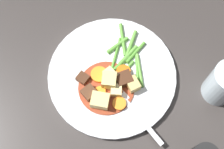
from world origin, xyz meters
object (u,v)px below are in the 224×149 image
(carrot_slice_0, at_px, (119,104))
(water_glass, at_px, (224,83))
(carrot_slice_3, at_px, (123,72))
(potato_chunk_0, at_px, (100,101))
(meat_chunk_0, at_px, (83,78))
(meat_chunk_1, at_px, (124,78))
(carrot_slice_2, at_px, (99,75))
(potato_chunk_1, at_px, (116,90))
(carrot_slice_1, at_px, (100,92))
(dinner_plate, at_px, (112,76))
(potato_chunk_4, at_px, (109,81))
(meat_chunk_2, at_px, (89,93))
(potato_chunk_3, at_px, (132,86))
(potato_chunk_2, at_px, (110,75))
(fork, at_px, (132,109))

(carrot_slice_0, relative_size, water_glass, 0.29)
(carrot_slice_3, height_order, potato_chunk_0, potato_chunk_0)
(meat_chunk_0, bearing_deg, water_glass, 116.79)
(carrot_slice_3, xyz_separation_m, water_glass, (-0.07, 0.19, 0.03))
(carrot_slice_3, height_order, meat_chunk_1, meat_chunk_1)
(carrot_slice_2, bearing_deg, potato_chunk_1, 75.02)
(water_glass, bearing_deg, carrot_slice_1, -56.79)
(carrot_slice_2, height_order, meat_chunk_0, meat_chunk_0)
(carrot_slice_0, bearing_deg, dinner_plate, -136.28)
(potato_chunk_4, bearing_deg, carrot_slice_1, -8.98)
(carrot_slice_3, relative_size, meat_chunk_2, 1.16)
(potato_chunk_4, distance_m, water_glass, 0.23)
(carrot_slice_3, relative_size, meat_chunk_1, 0.94)
(meat_chunk_2, bearing_deg, carrot_slice_1, 126.08)
(potato_chunk_1, bearing_deg, meat_chunk_0, -80.96)
(meat_chunk_1, bearing_deg, potato_chunk_3, 73.16)
(dinner_plate, relative_size, carrot_slice_0, 9.76)
(potato_chunk_4, height_order, water_glass, water_glass)
(potato_chunk_1, xyz_separation_m, potato_chunk_2, (-0.02, -0.03, 0.00))
(carrot_slice_1, bearing_deg, meat_chunk_0, -98.59)
(carrot_slice_0, height_order, potato_chunk_3, potato_chunk_3)
(potato_chunk_4, bearing_deg, carrot_slice_3, 158.51)
(potato_chunk_1, distance_m, meat_chunk_1, 0.03)
(fork, bearing_deg, carrot_slice_2, -106.15)
(fork, relative_size, water_glass, 1.71)
(potato_chunk_4, bearing_deg, potato_chunk_2, -154.77)
(meat_chunk_0, bearing_deg, potato_chunk_2, 126.89)
(carrot_slice_0, height_order, water_glass, water_glass)
(dinner_plate, xyz_separation_m, potato_chunk_4, (0.02, 0.01, 0.02))
(potato_chunk_4, distance_m, meat_chunk_1, 0.03)
(potato_chunk_3, relative_size, meat_chunk_0, 1.26)
(carrot_slice_1, relative_size, potato_chunk_4, 0.74)
(meat_chunk_2, height_order, water_glass, water_glass)
(carrot_slice_2, xyz_separation_m, meat_chunk_0, (0.03, -0.02, 0.00))
(dinner_plate, height_order, meat_chunk_0, meat_chunk_0)
(dinner_plate, xyz_separation_m, carrot_slice_3, (-0.02, 0.02, 0.01))
(carrot_slice_2, relative_size, potato_chunk_3, 1.22)
(carrot_slice_3, height_order, meat_chunk_0, meat_chunk_0)
(carrot_slice_1, relative_size, potato_chunk_0, 0.67)
(carrot_slice_1, bearing_deg, water_glass, 123.21)
(dinner_plate, height_order, carrot_slice_3, carrot_slice_3)
(potato_chunk_0, height_order, potato_chunk_2, potato_chunk_0)
(potato_chunk_3, xyz_separation_m, meat_chunk_1, (-0.01, -0.02, 0.00))
(potato_chunk_0, bearing_deg, potato_chunk_4, -171.95)
(potato_chunk_3, height_order, water_glass, water_glass)
(potato_chunk_2, relative_size, water_glass, 0.28)
(dinner_plate, distance_m, water_glass, 0.23)
(potato_chunk_3, bearing_deg, water_glass, 120.16)
(meat_chunk_0, bearing_deg, potato_chunk_4, 112.23)
(carrot_slice_3, bearing_deg, meat_chunk_1, 35.80)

